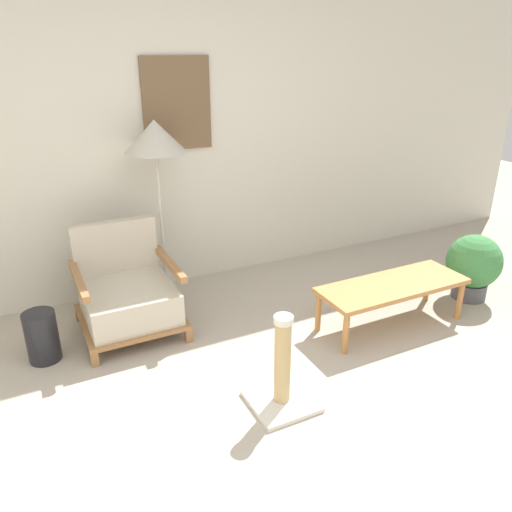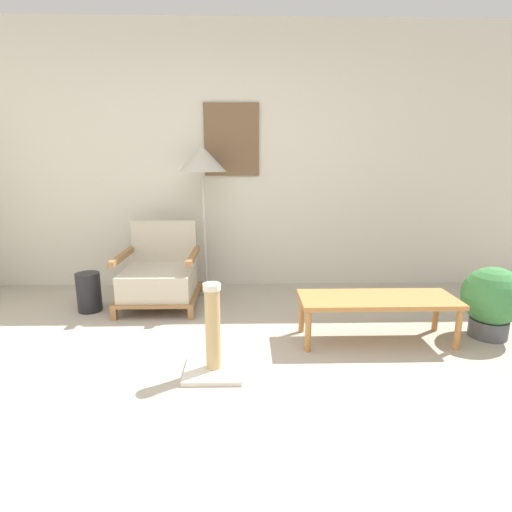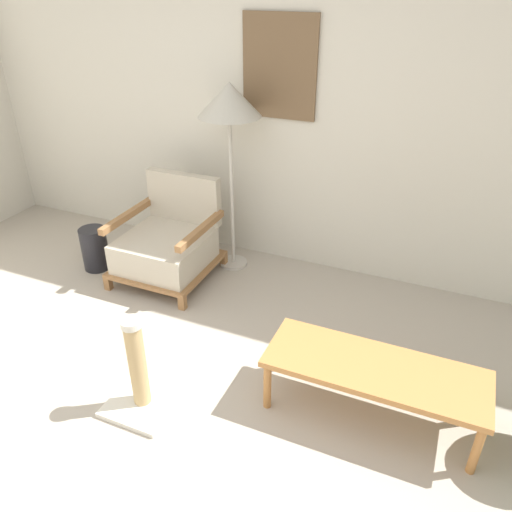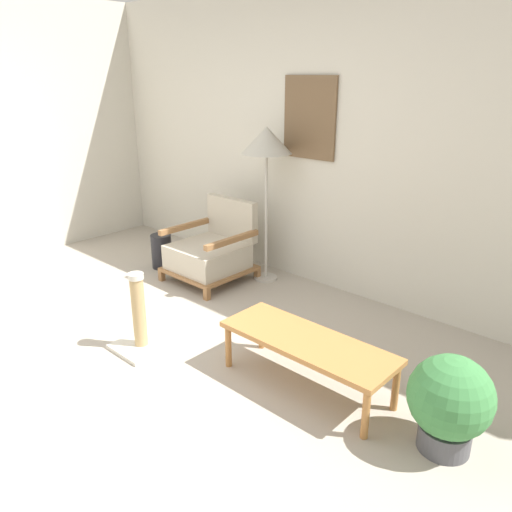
{
  "view_description": "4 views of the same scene",
  "coord_description": "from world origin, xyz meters",
  "px_view_note": "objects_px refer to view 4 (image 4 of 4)",
  "views": [
    {
      "loc": [
        -1.27,
        -1.52,
        1.98
      ],
      "look_at": [
        0.24,
        1.5,
        0.55
      ],
      "focal_mm": 35.0,
      "sensor_mm": 36.0,
      "label": 1
    },
    {
      "loc": [
        0.16,
        -1.8,
        1.33
      ],
      "look_at": [
        0.24,
        1.5,
        0.55
      ],
      "focal_mm": 28.0,
      "sensor_mm": 36.0,
      "label": 2
    },
    {
      "loc": [
        1.34,
        -1.06,
        2.14
      ],
      "look_at": [
        0.24,
        1.5,
        0.55
      ],
      "focal_mm": 35.0,
      "sensor_mm": 36.0,
      "label": 3
    },
    {
      "loc": [
        2.78,
        -1.25,
        1.92
      ],
      "look_at": [
        0.24,
        1.5,
        0.55
      ],
      "focal_mm": 35.0,
      "sensor_mm": 36.0,
      "label": 4
    }
  ],
  "objects_px": {
    "floor_lamp": "(267,145)",
    "vase": "(162,251)",
    "potted_plant": "(450,401)",
    "scratching_post": "(140,325)",
    "armchair": "(212,251)",
    "coffee_table": "(307,345)"
  },
  "relations": [
    {
      "from": "floor_lamp",
      "to": "vase",
      "type": "height_order",
      "value": "floor_lamp"
    },
    {
      "from": "floor_lamp",
      "to": "coffee_table",
      "type": "relative_size",
      "value": 1.27
    },
    {
      "from": "vase",
      "to": "scratching_post",
      "type": "height_order",
      "value": "scratching_post"
    },
    {
      "from": "floor_lamp",
      "to": "potted_plant",
      "type": "bearing_deg",
      "value": -26.28
    },
    {
      "from": "coffee_table",
      "to": "vase",
      "type": "distance_m",
      "value": 2.51
    },
    {
      "from": "floor_lamp",
      "to": "vase",
      "type": "relative_size",
      "value": 4.15
    },
    {
      "from": "potted_plant",
      "to": "scratching_post",
      "type": "relative_size",
      "value": 0.93
    },
    {
      "from": "potted_plant",
      "to": "floor_lamp",
      "type": "bearing_deg",
      "value": 153.72
    },
    {
      "from": "floor_lamp",
      "to": "coffee_table",
      "type": "distance_m",
      "value": 2.09
    },
    {
      "from": "vase",
      "to": "potted_plant",
      "type": "xyz_separation_m",
      "value": [
        3.31,
        -0.64,
        0.13
      ]
    },
    {
      "from": "armchair",
      "to": "floor_lamp",
      "type": "height_order",
      "value": "floor_lamp"
    },
    {
      "from": "coffee_table",
      "to": "scratching_post",
      "type": "relative_size",
      "value": 1.95
    },
    {
      "from": "potted_plant",
      "to": "vase",
      "type": "bearing_deg",
      "value": 169.11
    },
    {
      "from": "coffee_table",
      "to": "vase",
      "type": "bearing_deg",
      "value": 164.14
    },
    {
      "from": "potted_plant",
      "to": "scratching_post",
      "type": "distance_m",
      "value": 2.15
    },
    {
      "from": "scratching_post",
      "to": "armchair",
      "type": "bearing_deg",
      "value": 115.33
    },
    {
      "from": "vase",
      "to": "scratching_post",
      "type": "relative_size",
      "value": 0.6
    },
    {
      "from": "armchair",
      "to": "potted_plant",
      "type": "distance_m",
      "value": 2.8
    },
    {
      "from": "floor_lamp",
      "to": "scratching_post",
      "type": "relative_size",
      "value": 2.48
    },
    {
      "from": "coffee_table",
      "to": "potted_plant",
      "type": "distance_m",
      "value": 0.9
    },
    {
      "from": "armchair",
      "to": "vase",
      "type": "bearing_deg",
      "value": -166.94
    },
    {
      "from": "armchair",
      "to": "potted_plant",
      "type": "relative_size",
      "value": 1.38
    }
  ]
}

